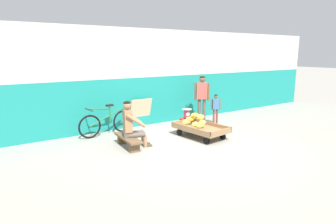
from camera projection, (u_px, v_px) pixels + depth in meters
ground_plane at (200, 149)px, 6.88m from camera, size 80.00×80.00×0.00m
back_wall at (141, 78)px, 8.95m from camera, size 16.00×0.30×2.97m
banana_cart at (201, 129)px, 7.79m from camera, size 0.99×1.52×0.36m
banana_pile at (195, 120)px, 7.83m from camera, size 0.82×1.17×0.26m
low_bench at (128, 140)px, 6.96m from camera, size 0.37×1.12×0.27m
vendor_seated at (131, 125)px, 6.91m from camera, size 0.73×0.58×1.14m
plastic_crate at (187, 123)px, 8.78m from camera, size 0.36×0.28×0.30m
weighing_scale at (187, 113)px, 8.71m from camera, size 0.30×0.30×0.29m
bicycle_near_left at (107, 123)px, 8.00m from camera, size 1.66×0.48×0.86m
sign_board at (140, 113)px, 8.95m from camera, size 0.70×0.27×0.87m
customer_adult at (202, 94)px, 9.21m from camera, size 0.38×0.36×1.53m
customer_child at (216, 106)px, 9.08m from camera, size 0.28×0.21×0.98m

